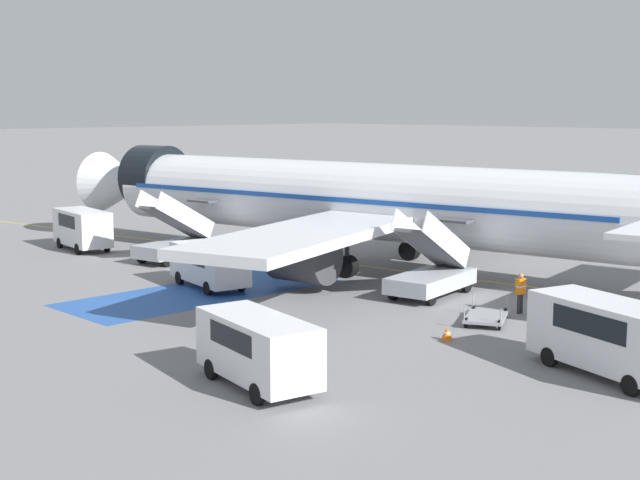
% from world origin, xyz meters
% --- Properties ---
extents(ground_plane, '(600.00, 600.00, 0.00)m').
position_xyz_m(ground_plane, '(0.00, 0.00, 0.00)').
color(ground_plane, slate).
extents(apron_leadline_yellow, '(74.76, 13.14, 0.01)m').
position_xyz_m(apron_leadline_yellow, '(-0.18, 0.61, 0.00)').
color(apron_leadline_yellow, gold).
rests_on(apron_leadline_yellow, ground_plane).
extents(apron_stand_patch_blue, '(5.16, 13.15, 0.01)m').
position_xyz_m(apron_stand_patch_blue, '(-0.18, -9.54, 0.00)').
color(apron_stand_patch_blue, '#2856A8').
rests_on(apron_stand_patch_blue, ground_plane).
extents(airliner, '(42.31, 32.03, 11.45)m').
position_xyz_m(airliner, '(0.46, 0.72, 3.51)').
color(airliner, silver).
rests_on(airliner, ground_plane).
extents(boarding_stairs_forward, '(2.99, 5.48, 4.04)m').
position_xyz_m(boarding_stairs_forward, '(-8.03, -5.38, 0.99)').
color(boarding_stairs_forward, '#ADB2BA').
rests_on(boarding_stairs_forward, ground_plane).
extents(boarding_stairs_aft, '(2.99, 5.48, 4.10)m').
position_xyz_m(boarding_stairs_aft, '(7.66, -2.66, 1.00)').
color(boarding_stairs_aft, '#ADB2BA').
rests_on(boarding_stairs_aft, ground_plane).
extents(service_van_0, '(5.10, 2.70, 1.97)m').
position_xyz_m(service_van_0, '(-0.80, -8.66, 1.19)').
color(service_van_0, silver).
rests_on(service_van_0, ground_plane).
extents(service_van_1, '(4.98, 2.73, 2.16)m').
position_xyz_m(service_van_1, '(12.22, -16.77, 1.29)').
color(service_van_1, silver).
rests_on(service_van_1, ground_plane).
extents(service_van_2, '(4.86, 2.52, 2.37)m').
position_xyz_m(service_van_2, '(-15.08, -7.19, 1.41)').
color(service_van_2, silver).
rests_on(service_van_2, ground_plane).
extents(service_van_3, '(5.90, 3.49, 2.38)m').
position_xyz_m(service_van_3, '(19.19, -8.13, 1.41)').
color(service_van_3, silver).
rests_on(service_van_3, ground_plane).
extents(baggage_cart, '(2.54, 3.00, 0.87)m').
position_xyz_m(baggage_cart, '(12.34, -5.08, 0.26)').
color(baggage_cart, gray).
rests_on(baggage_cart, ground_plane).
extents(ground_crew_0, '(0.27, 0.45, 1.69)m').
position_xyz_m(ground_crew_0, '(12.39, -2.77, 0.97)').
color(ground_crew_0, '#2D2D33').
rests_on(ground_crew_0, ground_plane).
extents(ground_crew_1, '(0.44, 0.48, 1.69)m').
position_xyz_m(ground_crew_1, '(-1.26, -4.23, 0.97)').
color(ground_crew_1, black).
rests_on(ground_crew_1, ground_plane).
extents(ground_crew_2, '(0.44, 0.25, 1.78)m').
position_xyz_m(ground_crew_2, '(-0.48, -4.70, 1.03)').
color(ground_crew_2, black).
rests_on(ground_crew_2, ground_plane).
extents(traffic_cone_0, '(0.45, 0.45, 0.51)m').
position_xyz_m(traffic_cone_0, '(12.91, -8.32, 0.25)').
color(traffic_cone_0, orange).
rests_on(traffic_cone_0, ground_plane).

